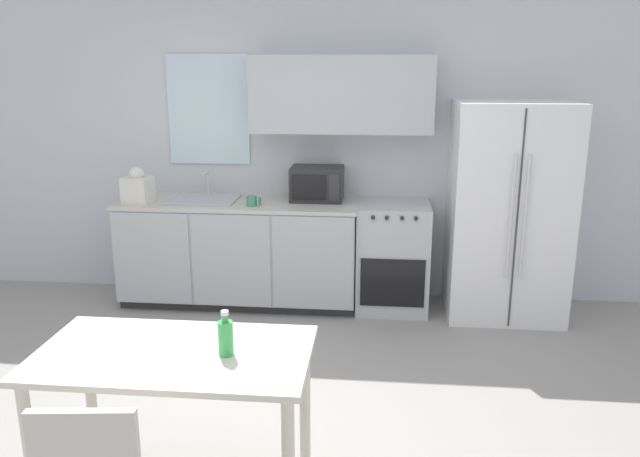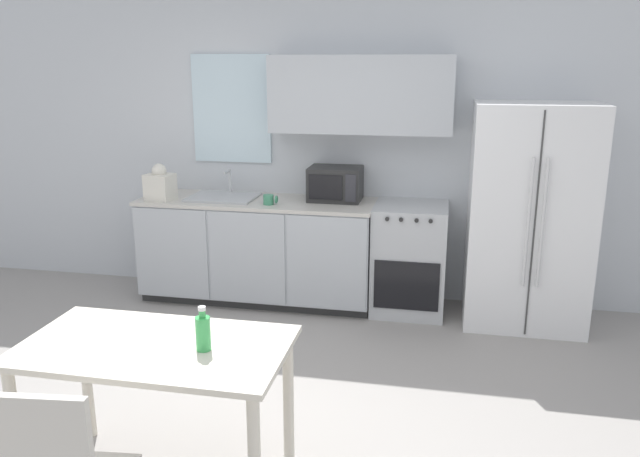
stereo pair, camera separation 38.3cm
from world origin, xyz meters
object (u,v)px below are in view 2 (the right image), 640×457
Objects in this scene: dining_table at (156,365)px; refrigerator at (529,216)px; microwave at (335,184)px; drink_bottle at (203,332)px; oven_range at (409,258)px; coffee_mug at (269,200)px.

refrigerator is at bearing 51.38° from dining_table.
microwave reaches higher than drink_bottle.
drink_bottle is (-0.15, -2.62, -0.21)m from microwave.
oven_range reaches higher than dining_table.
refrigerator is 3.98× the size of microwave.
refrigerator is 3.01m from drink_bottle.
refrigerator is 14.57× the size of coffee_mug.
refrigerator is (0.92, -0.05, 0.42)m from oven_range.
coffee_mug is (-2.07, -0.13, 0.07)m from refrigerator.
drink_bottle is (0.35, -2.35, -0.11)m from coffee_mug.
oven_range is 0.52× the size of refrigerator.
drink_bottle is at bearing -2.25° from dining_table.
coffee_mug is at bearing -171.28° from oven_range.
dining_table is at bearing 177.75° from drink_bottle.
dining_table is (-0.40, -2.61, -0.41)m from microwave.
microwave reaches higher than coffee_mug.
refrigerator reaches higher than coffee_mug.
microwave is 2.67m from dining_table.
dining_table is at bearing -98.79° from microwave.
oven_range is at bearing 72.41° from drink_bottle.
oven_range is 0.72× the size of dining_table.
microwave is at bearing 28.63° from coffee_mug.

